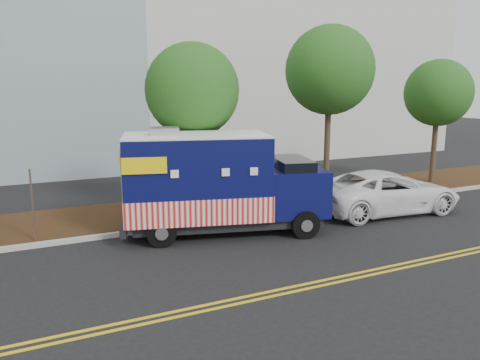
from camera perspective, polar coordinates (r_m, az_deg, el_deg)
name	(u,v)px	position (r m, az deg, el deg)	size (l,w,h in m)	color
ground	(189,241)	(15.19, -6.25, -7.36)	(120.00, 120.00, 0.00)	black
curb	(175,227)	(16.43, -7.88, -5.67)	(120.00, 0.18, 0.15)	#9E9E99
mulch_strip	(159,212)	(18.37, -9.87, -3.91)	(120.00, 4.00, 0.15)	black
centerline_near	(251,295)	(11.36, 1.39, -13.89)	(120.00, 0.10, 0.01)	gold
centerline_far	(256,300)	(11.16, 1.99, -14.38)	(120.00, 0.10, 0.01)	gold
tree_b	(192,91)	(17.49, -5.83, 10.80)	(3.45, 3.45, 6.45)	#38281C
tree_c	(330,71)	(20.90, 10.88, 12.97)	(3.81, 3.81, 7.44)	#38281C
tree_d	(438,93)	(25.04, 23.02, 9.71)	(3.23, 3.23, 6.17)	#38281C
sign_post	(33,208)	(15.72, -23.94, -3.09)	(0.06, 0.06, 2.40)	#473828
food_truck	(215,186)	(15.53, -3.10, -0.70)	(7.17, 4.09, 3.57)	black
white_car	(386,192)	(19.13, 17.35, -1.36)	(2.72, 5.89, 1.64)	white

